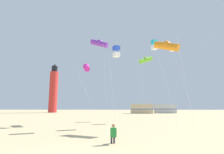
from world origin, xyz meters
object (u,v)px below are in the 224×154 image
object	(u,v)px
kite_tube_magenta	(86,67)
kite_tube_lime	(146,60)
lighthouse_distant	(54,89)
kite_box_blue	(116,52)
rv_van_silver	(165,109)
kite_flyer_standing	(113,133)
rv_van_tan	(142,109)
kite_box_cyan	(154,45)
kite_box_rainbow	(172,48)
kite_tube_violet	(99,43)
kite_tube_orange	(167,46)

from	to	relation	value
kite_tube_magenta	kite_tube_lime	bearing A→B (deg)	35.31
lighthouse_distant	kite_tube_magenta	bearing A→B (deg)	-64.62
kite_box_blue	rv_van_silver	bearing A→B (deg)	69.06
kite_tube_lime	kite_flyer_standing	bearing A→B (deg)	-105.27
kite_tube_lime	rv_van_tan	bearing A→B (deg)	84.49
kite_box_cyan	kite_box_rainbow	distance (m)	7.34
kite_flyer_standing	kite_box_blue	xyz separation A→B (m)	(0.15, 7.04, 7.16)
kite_tube_lime	kite_box_blue	bearing A→B (deg)	-113.34
kite_flyer_standing	kite_box_blue	bearing A→B (deg)	-98.65
kite_flyer_standing	kite_box_cyan	bearing A→B (deg)	-122.90
kite_box_cyan	kite_tube_violet	size ratio (longest dim) A/B	0.90
kite_box_cyan	lighthouse_distant	size ratio (longest dim) A/B	0.60
kite_box_cyan	kite_box_rainbow	world-z (taller)	kite_box_rainbow
kite_tube_violet	kite_box_blue	bearing A→B (deg)	-64.54
rv_van_silver	kite_box_blue	bearing A→B (deg)	-115.68
rv_van_silver	kite_tube_violet	bearing A→B (deg)	-121.50
kite_flyer_standing	lighthouse_distant	bearing A→B (deg)	-73.78
kite_box_rainbow	kite_tube_orange	world-z (taller)	kite_box_rainbow
kite_box_cyan	lighthouse_distant	xyz separation A→B (m)	(-26.57, 39.96, -1.62)
rv_van_tan	kite_tube_orange	bearing A→B (deg)	-93.30
kite_tube_violet	lighthouse_distant	size ratio (longest dim) A/B	0.66
kite_box_cyan	kite_tube_violet	xyz separation A→B (m)	(-6.87, 1.90, 0.99)
kite_tube_magenta	lighthouse_distant	distance (m)	41.99
kite_flyer_standing	kite_tube_orange	size ratio (longest dim) A/B	0.13
kite_box_cyan	kite_box_blue	size ratio (longest dim) A/B	1.20
kite_tube_violet	kite_tube_magenta	bearing A→B (deg)	175.87
kite_tube_magenta	kite_box_blue	bearing A→B (deg)	-51.01
kite_box_cyan	kite_tube_orange	distance (m)	4.23
kite_box_blue	kite_tube_lime	world-z (taller)	kite_tube_lime
kite_box_cyan	kite_flyer_standing	bearing A→B (deg)	-115.49
rv_van_silver	kite_tube_magenta	bearing A→B (deg)	-123.83
kite_box_rainbow	lighthouse_distant	xyz separation A→B (m)	(-30.57, 34.02, -3.24)
kite_box_rainbow	kite_tube_magenta	xyz separation A→B (m)	(-12.57, -3.92, -3.88)
kite_flyer_standing	kite_tube_violet	size ratio (longest dim) A/B	0.10
kite_tube_magenta	lighthouse_distant	xyz separation A→B (m)	(-18.00, 37.94, 0.64)
kite_tube_orange	lighthouse_distant	size ratio (longest dim) A/B	0.52
kite_tube_violet	rv_van_tan	size ratio (longest dim) A/B	1.73
kite_box_rainbow	kite_tube_lime	bearing A→B (deg)	148.43
kite_flyer_standing	lighthouse_distant	distance (m)	54.94
lighthouse_distant	kite_tube_orange	bearing A→B (deg)	-58.52
kite_box_rainbow	kite_box_cyan	bearing A→B (deg)	-123.93
kite_flyer_standing	kite_tube_orange	bearing A→B (deg)	-137.60
kite_box_cyan	kite_box_blue	xyz separation A→B (m)	(-4.59, -2.90, -1.69)
kite_box_rainbow	lighthouse_distant	world-z (taller)	lighthouse_distant
kite_box_blue	kite_flyer_standing	bearing A→B (deg)	-91.23
kite_tube_violet	kite_tube_lime	bearing A→B (deg)	41.83
kite_tube_magenta	kite_box_blue	xyz separation A→B (m)	(3.99, -4.92, 0.58)
kite_tube_magenta	kite_box_blue	distance (m)	6.36
kite_box_cyan	kite_tube_magenta	size ratio (longest dim) A/B	1.27
kite_tube_orange	rv_van_tan	xyz separation A→B (m)	(2.34, 37.35, -6.59)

